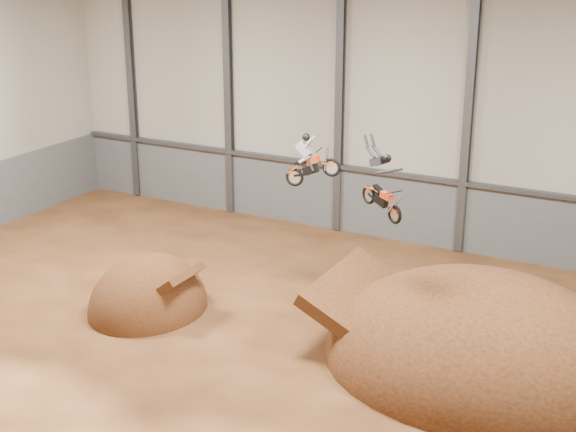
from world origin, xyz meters
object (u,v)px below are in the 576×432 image
object	(u,v)px
fmx_rider_a	(316,155)
landing_ramp	(478,363)
takeoff_ramp	(149,309)
fmx_rider_b	(381,179)

from	to	relation	value
fmx_rider_a	landing_ramp	bearing A→B (deg)	-23.09
takeoff_ramp	fmx_rider_a	bearing A→B (deg)	32.74
takeoff_ramp	landing_ramp	bearing A→B (deg)	8.28
landing_ramp	fmx_rider_b	size ratio (longest dim) A/B	4.05
landing_ramp	fmx_rider_b	xyz separation A→B (m)	(-3.56, -1.25, 6.83)
landing_ramp	takeoff_ramp	bearing A→B (deg)	-171.72
landing_ramp	fmx_rider_a	size ratio (longest dim) A/B	4.81
takeoff_ramp	fmx_rider_a	size ratio (longest dim) A/B	2.28
landing_ramp	fmx_rider_b	distance (m)	7.80
landing_ramp	fmx_rider_a	distance (m)	10.15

